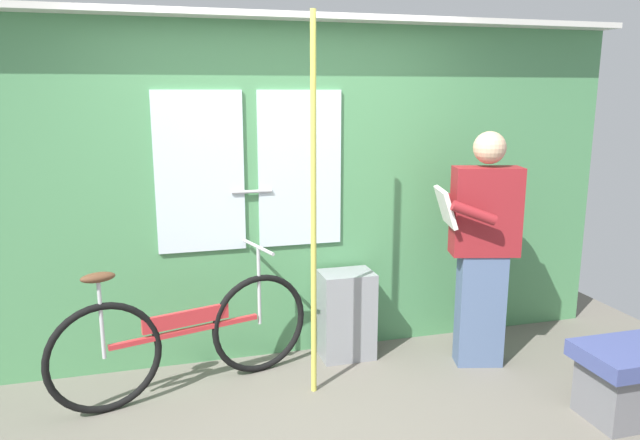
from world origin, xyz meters
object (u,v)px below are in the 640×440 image
(bicycle_near_door, at_px, (186,337))
(bench_seat_corner, at_px, (636,379))
(trash_bin_by_wall, at_px, (346,315))
(handrail_pole, at_px, (314,212))
(passenger_reading_newspaper, at_px, (482,245))

(bicycle_near_door, xyz_separation_m, bench_seat_corner, (2.57, -1.05, -0.13))
(trash_bin_by_wall, xyz_separation_m, handrail_pole, (-0.37, -0.45, 0.87))
(handrail_pole, bearing_deg, trash_bin_by_wall, 50.61)
(trash_bin_by_wall, distance_m, handrail_pole, 1.05)
(bicycle_near_door, xyz_separation_m, passenger_reading_newspaper, (2.03, -0.14, 0.50))
(bicycle_near_door, xyz_separation_m, trash_bin_by_wall, (1.16, 0.22, -0.05))
(trash_bin_by_wall, distance_m, bench_seat_corner, 1.90)
(passenger_reading_newspaper, height_order, trash_bin_by_wall, passenger_reading_newspaper)
(bicycle_near_door, height_order, bench_seat_corner, bicycle_near_door)
(bench_seat_corner, bearing_deg, bicycle_near_door, 157.74)
(handrail_pole, xyz_separation_m, bench_seat_corner, (1.78, -0.82, -0.95))
(handrail_pole, bearing_deg, bench_seat_corner, -24.87)
(passenger_reading_newspaper, height_order, bench_seat_corner, passenger_reading_newspaper)
(trash_bin_by_wall, relative_size, bench_seat_corner, 0.93)
(bicycle_near_door, relative_size, trash_bin_by_wall, 2.60)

